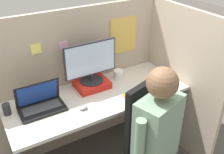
{
  "coord_description": "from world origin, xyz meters",
  "views": [
    {
      "loc": [
        -0.9,
        -1.45,
        2.07
      ],
      "look_at": [
        0.05,
        0.16,
        1.01
      ],
      "focal_mm": 42.0,
      "sensor_mm": 36.0,
      "label": 1
    }
  ],
  "objects_px": {
    "carrot_toy": "(128,98)",
    "person": "(159,142)",
    "stapler": "(163,73)",
    "coffee_mug": "(118,74)",
    "office_chair": "(149,150)",
    "paper_box": "(92,84)",
    "laptop": "(41,104)",
    "pen_cup": "(7,109)",
    "monitor": "(91,62)"
  },
  "relations": [
    {
      "from": "carrot_toy",
      "to": "person",
      "type": "relative_size",
      "value": 0.09
    },
    {
      "from": "stapler",
      "to": "coffee_mug",
      "type": "xyz_separation_m",
      "value": [
        -0.43,
        0.18,
        0.02
      ]
    },
    {
      "from": "stapler",
      "to": "office_chair",
      "type": "bearing_deg",
      "value": -136.21
    },
    {
      "from": "paper_box",
      "to": "person",
      "type": "distance_m",
      "value": 0.92
    },
    {
      "from": "person",
      "to": "laptop",
      "type": "bearing_deg",
      "value": 125.26
    },
    {
      "from": "office_chair",
      "to": "pen_cup",
      "type": "bearing_deg",
      "value": 140.34
    },
    {
      "from": "monitor",
      "to": "pen_cup",
      "type": "relative_size",
      "value": 5.24
    },
    {
      "from": "coffee_mug",
      "to": "pen_cup",
      "type": "distance_m",
      "value": 1.09
    },
    {
      "from": "office_chair",
      "to": "coffee_mug",
      "type": "relative_size",
      "value": 11.43
    },
    {
      "from": "monitor",
      "to": "carrot_toy",
      "type": "distance_m",
      "value": 0.47
    },
    {
      "from": "coffee_mug",
      "to": "pen_cup",
      "type": "xyz_separation_m",
      "value": [
        -1.08,
        -0.04,
        0.0
      ]
    },
    {
      "from": "laptop",
      "to": "office_chair",
      "type": "bearing_deg",
      "value": -46.6
    },
    {
      "from": "person",
      "to": "coffee_mug",
      "type": "height_order",
      "value": "person"
    },
    {
      "from": "paper_box",
      "to": "pen_cup",
      "type": "distance_m",
      "value": 0.78
    },
    {
      "from": "monitor",
      "to": "laptop",
      "type": "distance_m",
      "value": 0.57
    },
    {
      "from": "carrot_toy",
      "to": "office_chair",
      "type": "distance_m",
      "value": 0.48
    },
    {
      "from": "paper_box",
      "to": "laptop",
      "type": "height_order",
      "value": "laptop"
    },
    {
      "from": "paper_box",
      "to": "stapler",
      "type": "xyz_separation_m",
      "value": [
        0.73,
        -0.17,
        -0.01
      ]
    },
    {
      "from": "carrot_toy",
      "to": "office_chair",
      "type": "height_order",
      "value": "office_chair"
    },
    {
      "from": "laptop",
      "to": "carrot_toy",
      "type": "xyz_separation_m",
      "value": [
        0.7,
        -0.26,
        -0.02
      ]
    },
    {
      "from": "stapler",
      "to": "coffee_mug",
      "type": "relative_size",
      "value": 1.33
    },
    {
      "from": "person",
      "to": "carrot_toy",
      "type": "bearing_deg",
      "value": 78.56
    },
    {
      "from": "coffee_mug",
      "to": "paper_box",
      "type": "bearing_deg",
      "value": -177.52
    },
    {
      "from": "coffee_mug",
      "to": "monitor",
      "type": "bearing_deg",
      "value": -178.03
    },
    {
      "from": "monitor",
      "to": "carrot_toy",
      "type": "xyz_separation_m",
      "value": [
        0.18,
        -0.36,
        -0.24
      ]
    },
    {
      "from": "carrot_toy",
      "to": "coffee_mug",
      "type": "distance_m",
      "value": 0.39
    },
    {
      "from": "stapler",
      "to": "office_chair",
      "type": "height_order",
      "value": "office_chair"
    },
    {
      "from": "carrot_toy",
      "to": "coffee_mug",
      "type": "bearing_deg",
      "value": 70.75
    },
    {
      "from": "paper_box",
      "to": "stapler",
      "type": "distance_m",
      "value": 0.75
    },
    {
      "from": "paper_box",
      "to": "pen_cup",
      "type": "height_order",
      "value": "pen_cup"
    },
    {
      "from": "laptop",
      "to": "carrot_toy",
      "type": "distance_m",
      "value": 0.74
    },
    {
      "from": "laptop",
      "to": "paper_box",
      "type": "bearing_deg",
      "value": 10.93
    },
    {
      "from": "carrot_toy",
      "to": "pen_cup",
      "type": "xyz_separation_m",
      "value": [
        -0.96,
        0.33,
        0.03
      ]
    },
    {
      "from": "monitor",
      "to": "person",
      "type": "distance_m",
      "value": 0.96
    },
    {
      "from": "stapler",
      "to": "carrot_toy",
      "type": "bearing_deg",
      "value": -161.3
    },
    {
      "from": "carrot_toy",
      "to": "monitor",
      "type": "bearing_deg",
      "value": 116.0
    },
    {
      "from": "paper_box",
      "to": "person",
      "type": "bearing_deg",
      "value": -86.18
    },
    {
      "from": "person",
      "to": "coffee_mug",
      "type": "distance_m",
      "value": 0.97
    },
    {
      "from": "monitor",
      "to": "office_chair",
      "type": "xyz_separation_m",
      "value": [
        0.11,
        -0.77,
        -0.48
      ]
    },
    {
      "from": "stapler",
      "to": "person",
      "type": "distance_m",
      "value": 1.01
    },
    {
      "from": "stapler",
      "to": "paper_box",
      "type": "bearing_deg",
      "value": 166.94
    },
    {
      "from": "laptop",
      "to": "pen_cup",
      "type": "bearing_deg",
      "value": 164.59
    },
    {
      "from": "laptop",
      "to": "stapler",
      "type": "relative_size",
      "value": 2.94
    },
    {
      "from": "office_chair",
      "to": "coffee_mug",
      "type": "distance_m",
      "value": 0.84
    },
    {
      "from": "carrot_toy",
      "to": "person",
      "type": "distance_m",
      "value": 0.58
    },
    {
      "from": "coffee_mug",
      "to": "carrot_toy",
      "type": "bearing_deg",
      "value": -109.25
    },
    {
      "from": "paper_box",
      "to": "pen_cup",
      "type": "relative_size",
      "value": 3.18
    },
    {
      "from": "paper_box",
      "to": "stapler",
      "type": "relative_size",
      "value": 2.41
    },
    {
      "from": "laptop",
      "to": "person",
      "type": "distance_m",
      "value": 1.01
    },
    {
      "from": "monitor",
      "to": "paper_box",
      "type": "bearing_deg",
      "value": -90.0
    }
  ]
}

